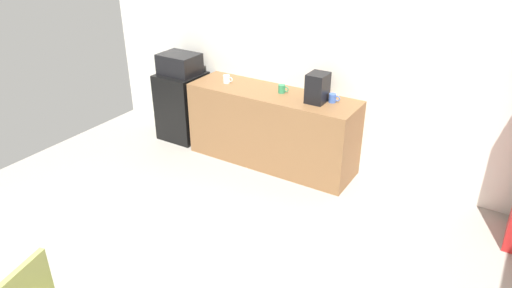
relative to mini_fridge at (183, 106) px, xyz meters
name	(u,v)px	position (x,y,z in m)	size (l,w,h in m)	color
wall_back	(316,55)	(1.72, 0.35, 0.86)	(6.00, 0.10, 2.60)	white
counter_block	(272,128)	(1.36, 0.00, 0.01)	(2.03, 0.60, 0.90)	brown
mini_fridge	(183,106)	(0.00, 0.00, 0.00)	(0.54, 0.54, 0.88)	black
microwave	(180,64)	(0.00, 0.00, 0.57)	(0.48, 0.38, 0.26)	black
mug_white	(227,79)	(0.74, -0.01, 0.51)	(0.13, 0.08, 0.09)	white
mug_green	(333,98)	(2.07, 0.08, 0.51)	(0.13, 0.08, 0.09)	#3F66BF
mug_red	(282,89)	(1.46, 0.04, 0.51)	(0.13, 0.08, 0.09)	#338C59
coffee_maker	(318,88)	(1.92, 0.00, 0.62)	(0.20, 0.24, 0.32)	black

